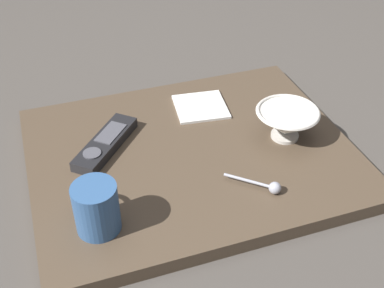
% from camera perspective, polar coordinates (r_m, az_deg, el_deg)
% --- Properties ---
extents(ground_plane, '(6.00, 6.00, 0.00)m').
position_cam_1_polar(ground_plane, '(1.08, -0.10, -1.93)').
color(ground_plane, '#47423D').
extents(table, '(0.68, 0.54, 0.03)m').
position_cam_1_polar(table, '(1.07, -0.10, -1.29)').
color(table, '#4C3D2D').
rests_on(table, ground).
extents(cereal_bowl, '(0.14, 0.14, 0.07)m').
position_cam_1_polar(cereal_bowl, '(1.10, 10.75, 2.49)').
color(cereal_bowl, beige).
rests_on(cereal_bowl, table).
extents(coffee_mug, '(0.08, 0.11, 0.10)m').
position_cam_1_polar(coffee_mug, '(0.88, -10.93, -7.12)').
color(coffee_mug, '#33598C').
rests_on(coffee_mug, table).
extents(teaspoon, '(0.09, 0.08, 0.02)m').
position_cam_1_polar(teaspoon, '(0.97, 8.85, -4.82)').
color(teaspoon, '#A3A5B2').
rests_on(teaspoon, table).
extents(tv_remote_near, '(0.17, 0.18, 0.03)m').
position_cam_1_polar(tv_remote_near, '(1.08, -9.85, 0.07)').
color(tv_remote_near, black).
rests_on(tv_remote_near, table).
extents(folded_napkin, '(0.13, 0.13, 0.01)m').
position_cam_1_polar(folded_napkin, '(1.19, 0.99, 4.29)').
color(folded_napkin, white).
rests_on(folded_napkin, table).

